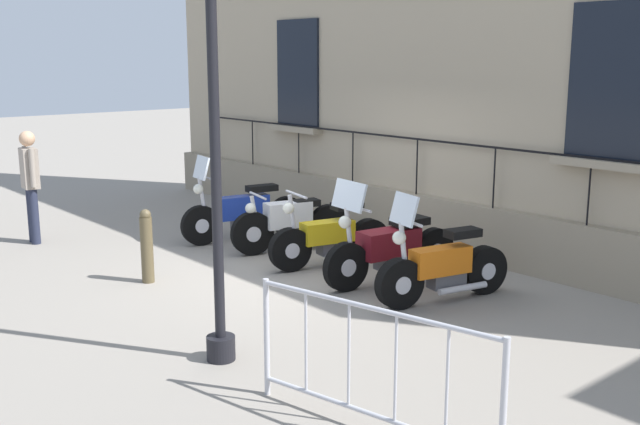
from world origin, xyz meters
TOP-DOWN VIEW (x-y plane):
  - ground_plane at (0.00, 0.00)m, footprint 60.00×60.00m
  - building_facade at (-2.58, -0.00)m, footprint 0.82×13.59m
  - motorcycle_blue at (-0.39, -2.09)m, footprint 2.12×0.68m
  - motorcycle_white at (-0.53, -1.06)m, footprint 1.88×0.74m
  - motorcycle_yellow at (-0.43, -0.04)m, footprint 1.85×0.73m
  - motorcycle_maroon at (-0.50, 1.07)m, footprint 2.09×0.75m
  - motorcycle_orange at (-0.41, 2.01)m, footprint 1.84×0.69m
  - crowd_barrier at (2.48, 3.73)m, footprint 0.48×2.18m
  - bollard at (1.89, -1.00)m, footprint 0.16×0.16m
  - pedestrian_standing at (2.24, -4.07)m, footprint 0.27×0.53m

SIDE VIEW (x-z plane):
  - ground_plane at x=0.00m, z-range 0.00..0.00m
  - motorcycle_yellow at x=-0.43m, z-range -0.15..0.93m
  - motorcycle_orange at x=-0.41m, z-range -0.28..1.08m
  - motorcycle_white at x=-0.53m, z-range -0.03..0.88m
  - motorcycle_blue at x=-0.39m, z-range -0.26..1.14m
  - motorcycle_maroon at x=-0.50m, z-range -0.25..1.15m
  - bollard at x=1.89m, z-range 0.00..0.98m
  - crowd_barrier at x=2.48m, z-range 0.04..1.09m
  - pedestrian_standing at x=2.24m, z-range 0.13..1.90m
  - building_facade at x=-2.58m, z-range -0.12..6.48m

